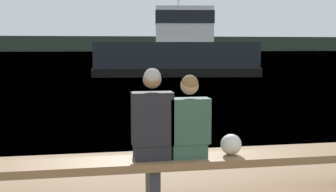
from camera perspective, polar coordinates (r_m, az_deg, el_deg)
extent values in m
plane|color=#386084|center=(126.84, -9.88, 5.94)|extent=(240.00, 240.00, 0.00)
cube|color=#2D3D2D|center=(138.46, -9.92, 6.97)|extent=(600.00, 12.00, 4.69)
cube|color=brown|center=(4.83, -2.09, -9.03)|extent=(5.61, 0.46, 0.09)
cube|color=#2D2D33|center=(4.90, -2.07, -11.66)|extent=(0.12, 0.39, 0.38)
cube|color=black|center=(4.85, -2.23, -7.38)|extent=(0.40, 0.34, 0.17)
cube|color=black|center=(4.70, -2.13, -3.07)|extent=(0.46, 0.22, 0.59)
sphere|color=#846047|center=(4.64, -2.16, 2.30)|extent=(0.21, 0.21, 0.21)
sphere|color=gray|center=(4.62, -2.13, 2.61)|extent=(0.19, 0.19, 0.19)
cube|color=#2D4C3D|center=(4.92, 2.69, -7.17)|extent=(0.40, 0.34, 0.17)
cube|color=#2D4C3D|center=(4.78, 2.90, -3.37)|extent=(0.46, 0.22, 0.52)
sphere|color=tan|center=(4.73, 2.93, 1.43)|extent=(0.21, 0.21, 0.21)
sphere|color=brown|center=(4.71, 2.97, 1.72)|extent=(0.19, 0.19, 0.19)
ellipsoid|color=beige|center=(5.03, 8.53, -6.51)|extent=(0.25, 0.24, 0.24)
cube|color=black|center=(24.64, 1.08, 5.04)|extent=(9.59, 3.90, 1.95)
cube|color=black|center=(24.68, 1.08, 3.32)|extent=(9.79, 4.03, 0.47)
cube|color=silver|center=(24.69, 2.19, 9.65)|extent=(3.45, 2.02, 2.02)
cube|color=black|center=(24.72, 2.19, 10.59)|extent=(3.52, 2.09, 0.73)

